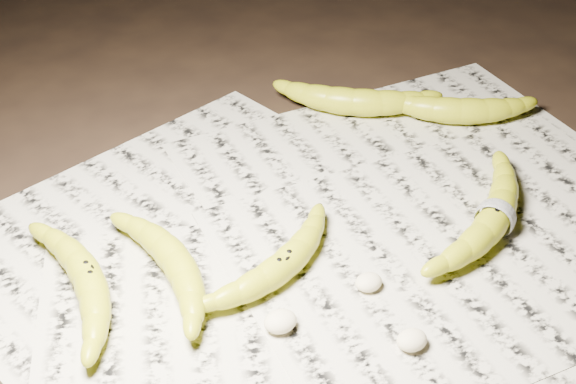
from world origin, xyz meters
name	(u,v)px	position (x,y,z in m)	size (l,w,h in m)	color
ground	(300,236)	(0.00, 0.00, 0.00)	(3.00, 3.00, 0.00)	black
newspaper_patch	(340,242)	(0.03, -0.04, 0.00)	(0.90, 0.70, 0.01)	#BBB5A0
banana_left_a	(88,277)	(-0.26, 0.02, 0.03)	(0.21, 0.06, 0.04)	gold
banana_left_b	(176,260)	(-0.16, 0.00, 0.03)	(0.19, 0.06, 0.04)	gold
banana_center	(283,263)	(-0.05, -0.06, 0.03)	(0.19, 0.06, 0.04)	gold
banana_taped	(496,216)	(0.21, -0.10, 0.03)	(0.24, 0.06, 0.04)	gold
banana_upper_a	(354,100)	(0.20, 0.21, 0.03)	(0.21, 0.07, 0.04)	gold
banana_upper_b	(460,109)	(0.32, 0.12, 0.03)	(0.19, 0.06, 0.04)	gold
measuring_tape	(496,216)	(0.21, -0.10, 0.03)	(0.05, 0.05, 0.00)	white
flesh_chunk_a	(280,319)	(-0.09, -0.13, 0.02)	(0.04, 0.03, 0.02)	beige
flesh_chunk_b	(412,337)	(0.02, -0.21, 0.02)	(0.03, 0.03, 0.02)	beige
flesh_chunk_c	(369,280)	(0.02, -0.12, 0.02)	(0.03, 0.03, 0.02)	beige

